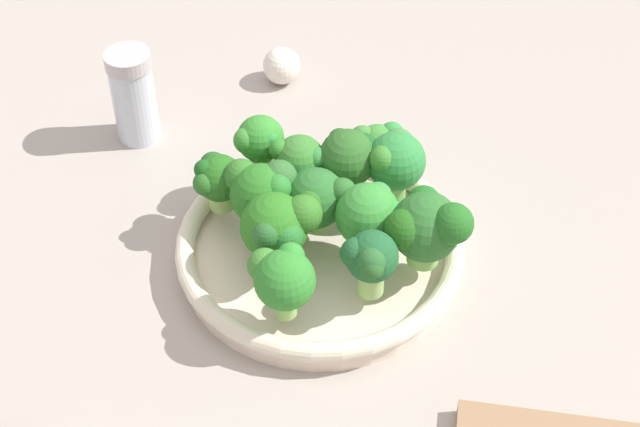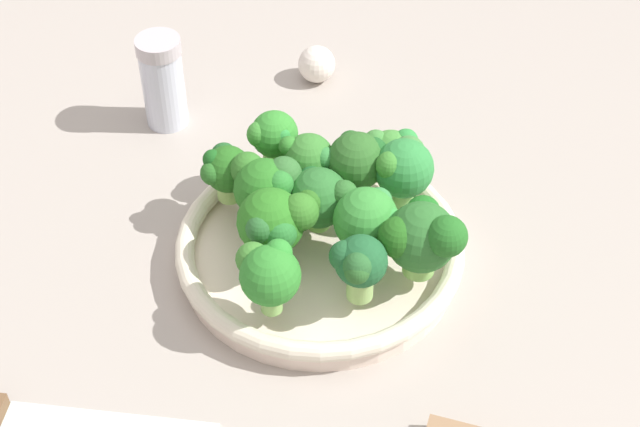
{
  "view_description": "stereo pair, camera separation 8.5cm",
  "coord_description": "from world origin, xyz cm",
  "px_view_note": "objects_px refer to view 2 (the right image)",
  "views": [
    {
      "loc": [
        -56.66,
        -13.68,
        65.37
      ],
      "look_at": [
        2.53,
        1.59,
        6.14
      ],
      "focal_mm": 54.98,
      "sensor_mm": 36.0,
      "label": 1
    },
    {
      "loc": [
        -53.97,
        -21.74,
        65.37
      ],
      "look_at": [
        2.53,
        1.59,
        6.14
      ],
      "focal_mm": 54.98,
      "sensor_mm": 36.0,
      "label": 2
    }
  ],
  "objects_px": {
    "broccoli_floret_3": "(268,273)",
    "pepper_shaker": "(163,81)",
    "broccoli_floret_7": "(274,223)",
    "bowl": "(320,250)",
    "broccoli_floret_9": "(358,161)",
    "broccoli_floret_1": "(391,151)",
    "broccoli_floret_11": "(266,185)",
    "broccoli_floret_0": "(403,168)",
    "broccoli_floret_2": "(319,197)",
    "knife": "(4,412)",
    "broccoli_floret_12": "(273,137)",
    "broccoli_floret_6": "(358,264)",
    "broccoli_floret_5": "(422,236)",
    "broccoli_floret_10": "(225,169)",
    "garlic_bulb": "(317,64)",
    "broccoli_floret_8": "(309,160)",
    "broccoli_floret_4": "(368,220)"
  },
  "relations": [
    {
      "from": "broccoli_floret_3",
      "to": "pepper_shaker",
      "type": "bearing_deg",
      "value": 45.31
    },
    {
      "from": "broccoli_floret_7",
      "to": "pepper_shaker",
      "type": "distance_m",
      "value": 0.26
    },
    {
      "from": "bowl",
      "to": "broccoli_floret_9",
      "type": "bearing_deg",
      "value": -9.92
    },
    {
      "from": "broccoli_floret_1",
      "to": "broccoli_floret_11",
      "type": "bearing_deg",
      "value": 138.22
    },
    {
      "from": "broccoli_floret_0",
      "to": "broccoli_floret_1",
      "type": "relative_size",
      "value": 1.36
    },
    {
      "from": "broccoli_floret_2",
      "to": "knife",
      "type": "xyz_separation_m",
      "value": [
        -0.26,
        0.16,
        -0.06
      ]
    },
    {
      "from": "broccoli_floret_12",
      "to": "knife",
      "type": "distance_m",
      "value": 0.34
    },
    {
      "from": "broccoli_floret_2",
      "to": "knife",
      "type": "distance_m",
      "value": 0.31
    },
    {
      "from": "bowl",
      "to": "pepper_shaker",
      "type": "relative_size",
      "value": 2.53
    },
    {
      "from": "broccoli_floret_0",
      "to": "pepper_shaker",
      "type": "height_order",
      "value": "same"
    },
    {
      "from": "broccoli_floret_2",
      "to": "broccoli_floret_6",
      "type": "xyz_separation_m",
      "value": [
        -0.07,
        -0.06,
        0.01
      ]
    },
    {
      "from": "broccoli_floret_2",
      "to": "broccoli_floret_6",
      "type": "bearing_deg",
      "value": -136.98
    },
    {
      "from": "bowl",
      "to": "broccoli_floret_9",
      "type": "height_order",
      "value": "broccoli_floret_9"
    },
    {
      "from": "bowl",
      "to": "broccoli_floret_5",
      "type": "distance_m",
      "value": 0.11
    },
    {
      "from": "broccoli_floret_1",
      "to": "broccoli_floret_9",
      "type": "distance_m",
      "value": 0.04
    },
    {
      "from": "broccoli_floret_9",
      "to": "broccoli_floret_10",
      "type": "distance_m",
      "value": 0.12
    },
    {
      "from": "broccoli_floret_3",
      "to": "broccoli_floret_10",
      "type": "bearing_deg",
      "value": 40.73
    },
    {
      "from": "bowl",
      "to": "broccoli_floret_2",
      "type": "xyz_separation_m",
      "value": [
        0.01,
        0.01,
        0.05
      ]
    },
    {
      "from": "broccoli_floret_2",
      "to": "broccoli_floret_12",
      "type": "relative_size",
      "value": 0.95
    },
    {
      "from": "broccoli_floret_0",
      "to": "broccoli_floret_5",
      "type": "bearing_deg",
      "value": -150.59
    },
    {
      "from": "broccoli_floret_2",
      "to": "garlic_bulb",
      "type": "relative_size",
      "value": 1.48
    },
    {
      "from": "broccoli_floret_1",
      "to": "broccoli_floret_10",
      "type": "xyz_separation_m",
      "value": [
        -0.08,
        0.13,
        0.0
      ]
    },
    {
      "from": "broccoli_floret_5",
      "to": "broccoli_floret_6",
      "type": "distance_m",
      "value": 0.06
    },
    {
      "from": "broccoli_floret_6",
      "to": "broccoli_floret_11",
      "type": "bearing_deg",
      "value": 61.76
    },
    {
      "from": "broccoli_floret_1",
      "to": "knife",
      "type": "distance_m",
      "value": 0.41
    },
    {
      "from": "bowl",
      "to": "garlic_bulb",
      "type": "distance_m",
      "value": 0.28
    },
    {
      "from": "broccoli_floret_0",
      "to": "broccoli_floret_7",
      "type": "distance_m",
      "value": 0.13
    },
    {
      "from": "broccoli_floret_8",
      "to": "broccoli_floret_9",
      "type": "xyz_separation_m",
      "value": [
        0.01,
        -0.04,
        0.01
      ]
    },
    {
      "from": "broccoli_floret_3",
      "to": "knife",
      "type": "relative_size",
      "value": 0.25
    },
    {
      "from": "bowl",
      "to": "pepper_shaker",
      "type": "xyz_separation_m",
      "value": [
        0.13,
        0.23,
        0.04
      ]
    },
    {
      "from": "broccoli_floret_2",
      "to": "garlic_bulb",
      "type": "xyz_separation_m",
      "value": [
        0.24,
        0.1,
        -0.05
      ]
    },
    {
      "from": "broccoli_floret_5",
      "to": "broccoli_floret_11",
      "type": "xyz_separation_m",
      "value": [
        0.01,
        0.15,
        -0.0
      ]
    },
    {
      "from": "broccoli_floret_5",
      "to": "broccoli_floret_11",
      "type": "relative_size",
      "value": 1.13
    },
    {
      "from": "broccoli_floret_5",
      "to": "broccoli_floret_10",
      "type": "relative_size",
      "value": 1.34
    },
    {
      "from": "broccoli_floret_1",
      "to": "broccoli_floret_4",
      "type": "relative_size",
      "value": 0.8
    },
    {
      "from": "broccoli_floret_5",
      "to": "broccoli_floret_0",
      "type": "bearing_deg",
      "value": 29.41
    },
    {
      "from": "broccoli_floret_1",
      "to": "broccoli_floret_2",
      "type": "relative_size",
      "value": 0.87
    },
    {
      "from": "broccoli_floret_4",
      "to": "pepper_shaker",
      "type": "height_order",
      "value": "pepper_shaker"
    },
    {
      "from": "broccoli_floret_11",
      "to": "pepper_shaker",
      "type": "height_order",
      "value": "pepper_shaker"
    },
    {
      "from": "broccoli_floret_7",
      "to": "broccoli_floret_12",
      "type": "height_order",
      "value": "broccoli_floret_7"
    },
    {
      "from": "broccoli_floret_6",
      "to": "broccoli_floret_7",
      "type": "height_order",
      "value": "broccoli_floret_7"
    },
    {
      "from": "broccoli_floret_8",
      "to": "garlic_bulb",
      "type": "distance_m",
      "value": 0.22
    },
    {
      "from": "broccoli_floret_7",
      "to": "knife",
      "type": "distance_m",
      "value": 0.26
    },
    {
      "from": "broccoli_floret_2",
      "to": "broccoli_floret_10",
      "type": "bearing_deg",
      "value": 87.55
    },
    {
      "from": "broccoli_floret_5",
      "to": "knife",
      "type": "relative_size",
      "value": 0.28
    },
    {
      "from": "broccoli_floret_5",
      "to": "broccoli_floret_6",
      "type": "height_order",
      "value": "broccoli_floret_5"
    },
    {
      "from": "broccoli_floret_4",
      "to": "garlic_bulb",
      "type": "height_order",
      "value": "broccoli_floret_4"
    },
    {
      "from": "broccoli_floret_3",
      "to": "pepper_shaker",
      "type": "relative_size",
      "value": 0.64
    },
    {
      "from": "broccoli_floret_10",
      "to": "garlic_bulb",
      "type": "bearing_deg",
      "value": 2.32
    },
    {
      "from": "broccoli_floret_7",
      "to": "knife",
      "type": "relative_size",
      "value": 0.26
    }
  ]
}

